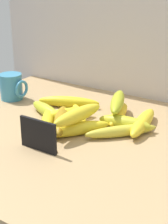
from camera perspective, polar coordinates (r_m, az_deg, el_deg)
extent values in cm
cube|color=tan|center=(97.10, 1.90, -5.28)|extent=(110.00, 76.00, 3.00)
cube|color=beige|center=(121.93, 11.94, 16.44)|extent=(130.00, 2.00, 70.00)
cube|color=black|center=(90.06, -7.40, -3.72)|extent=(11.00, 0.80, 8.40)
cube|color=olive|center=(92.36, -6.97, -5.72)|extent=(9.90, 1.20, 0.60)
cylinder|color=teal|center=(127.48, -11.69, 4.05)|extent=(7.89, 7.89, 9.12)
torus|color=teal|center=(124.21, -10.04, 3.69)|extent=(1.00, 6.11, 6.11)
ellipsoid|color=yellow|center=(118.01, -2.49, 1.64)|extent=(20.53, 11.50, 3.76)
ellipsoid|color=gold|center=(111.66, -6.12, 0.29)|extent=(16.29, 9.56, 3.71)
ellipsoid|color=yellow|center=(108.33, 5.59, -0.39)|extent=(7.63, 18.00, 3.73)
ellipsoid|color=yellow|center=(106.92, -0.78, -0.71)|extent=(15.13, 16.04, 3.32)
ellipsoid|color=#A27A18|center=(103.15, -3.69, -1.35)|extent=(13.96, 19.10, 4.29)
ellipsoid|color=yellow|center=(107.91, -2.58, -0.34)|extent=(13.08, 15.48, 3.90)
ellipsoid|color=gold|center=(101.75, 6.62, -1.81)|extent=(16.12, 6.43, 4.28)
ellipsoid|color=yellow|center=(98.03, -1.58, -2.77)|extent=(15.94, 18.84, 3.83)
ellipsoid|color=gold|center=(98.05, 6.02, -3.09)|extent=(16.68, 17.50, 3.21)
ellipsoid|color=yellow|center=(104.32, -5.89, -1.37)|extent=(13.04, 17.26, 3.56)
ellipsoid|color=yellow|center=(103.28, 9.48, -1.65)|extent=(6.78, 20.66, 4.10)
ellipsoid|color=yellow|center=(97.35, -0.99, -0.45)|extent=(6.78, 18.82, 3.92)
ellipsoid|color=#AAB425|center=(107.86, 5.44, 1.68)|extent=(10.49, 18.78, 3.87)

